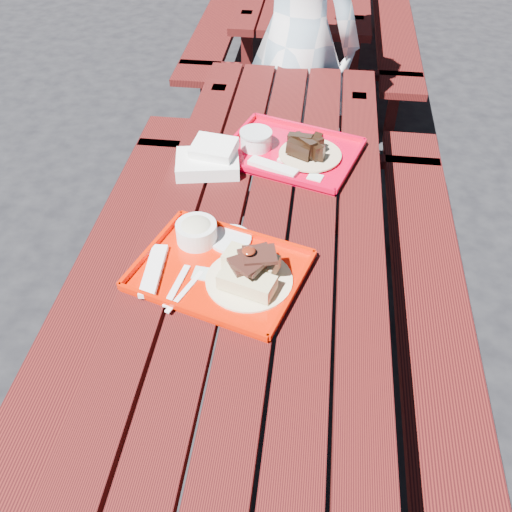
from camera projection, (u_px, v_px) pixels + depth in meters
name	position (u px, v px, depth m)	size (l,w,h in m)	color
ground	(261.00, 382.00, 2.24)	(60.00, 60.00, 0.00)	black
picnic_table_near	(262.00, 283.00, 1.86)	(1.41, 2.40, 0.75)	#4B110E
near_tray	(223.00, 261.00, 1.61)	(0.54, 0.47, 0.14)	red
far_tray	(289.00, 150.00, 2.05)	(0.54, 0.47, 0.08)	red
white_cloth	(209.00, 159.00, 1.98)	(0.24, 0.20, 0.09)	white
person	(297.00, 38.00, 2.64)	(0.61, 0.40, 1.66)	#98BAD1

